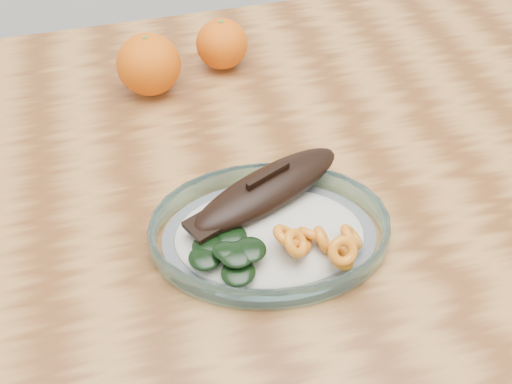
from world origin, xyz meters
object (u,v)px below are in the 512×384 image
Objects in this scene: dining_table at (291,213)px; orange_left at (149,64)px; orange_right at (222,44)px; plated_meal at (270,229)px.

dining_table is 0.29m from orange_left.
orange_left is 1.18× the size of orange_right.
plated_meal is at bearing -74.46° from orange_left.
orange_left is (-0.16, 0.20, 0.14)m from dining_table.
orange_left is (-0.09, 0.32, 0.03)m from plated_meal.
dining_table is 2.14× the size of plated_meal.
dining_table is 0.18m from plated_meal.
dining_table is 0.27m from orange_right.
orange_right is (0.02, 0.35, 0.02)m from plated_meal.
plated_meal is 0.35m from orange_right.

